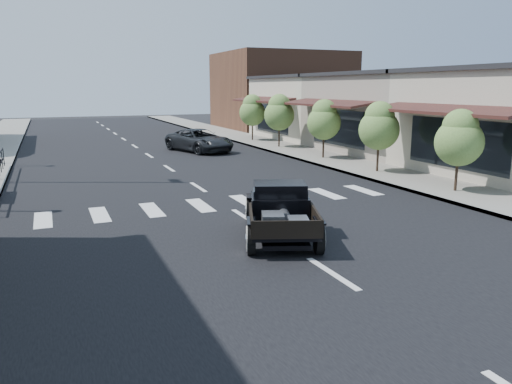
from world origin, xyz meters
name	(u,v)px	position (x,y,z in m)	size (l,w,h in m)	color
ground	(273,236)	(0.00, 0.00, 0.00)	(120.00, 120.00, 0.00)	black
road	(156,160)	(0.00, 15.00, 0.01)	(14.00, 80.00, 0.02)	black
road_markings	(179,175)	(0.00, 10.00, 0.00)	(12.00, 60.00, 0.06)	silver
sidewalk_right	(298,151)	(8.50, 15.00, 0.07)	(3.00, 80.00, 0.15)	gray
storefront_mid	(409,114)	(15.00, 13.00, 2.25)	(10.00, 9.00, 4.50)	gray
storefront_far	(331,109)	(15.00, 22.00, 2.25)	(10.00, 9.00, 4.50)	beige
far_building_right	(281,91)	(15.50, 32.00, 3.50)	(11.00, 10.00, 7.00)	brown
small_tree_a	(458,152)	(8.30, 2.14, 1.57)	(1.70, 1.70, 2.84)	#5A7E39
small_tree_b	(379,138)	(8.30, 6.85, 1.65)	(1.79, 1.79, 2.99)	#5A7E39
small_tree_c	(324,130)	(8.30, 11.65, 1.64)	(1.78, 1.78, 2.97)	#5A7E39
small_tree_d	(279,121)	(8.30, 17.20, 1.74)	(1.91, 1.91, 3.18)	#5A7E39
small_tree_e	(252,118)	(8.30, 21.67, 1.70)	(1.86, 1.86, 3.10)	#5A7E39
hotrod_pickup	(280,210)	(0.15, -0.12, 0.72)	(1.94, 4.15, 1.44)	black
second_car	(199,141)	(3.20, 17.69, 0.68)	(2.26, 4.89, 1.36)	black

